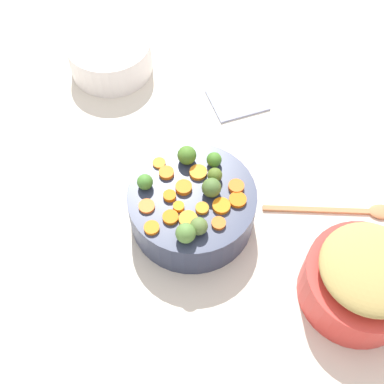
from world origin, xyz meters
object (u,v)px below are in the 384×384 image
(serving_bowl_carrots, at_px, (192,207))
(wooden_spoon, at_px, (352,211))
(metal_pot, at_px, (359,284))
(casserole_dish, at_px, (110,56))

(serving_bowl_carrots, bearing_deg, wooden_spoon, -2.21)
(serving_bowl_carrots, bearing_deg, metal_pot, -33.13)
(metal_pot, distance_m, casserole_dish, 0.89)
(serving_bowl_carrots, height_order, metal_pot, metal_pot)
(serving_bowl_carrots, distance_m, wooden_spoon, 0.38)
(wooden_spoon, distance_m, casserole_dish, 0.77)
(casserole_dish, bearing_deg, metal_pot, -54.63)
(casserole_dish, bearing_deg, serving_bowl_carrots, -69.85)
(metal_pot, relative_size, wooden_spoon, 0.76)
(serving_bowl_carrots, relative_size, wooden_spoon, 0.91)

